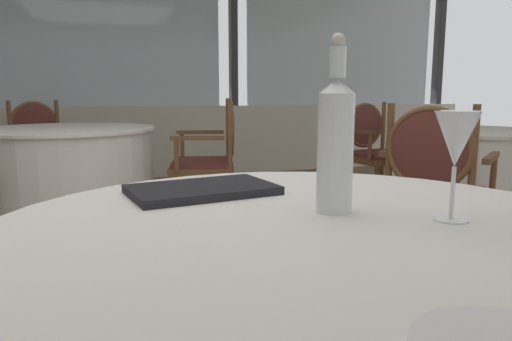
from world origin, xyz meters
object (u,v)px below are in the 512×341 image
object	(u,v)px
menu_book	(202,190)
dining_chair_1_2	(214,152)
water_bottle	(336,141)
dining_chair_2_0	(374,146)
dining_chair_1_0	(38,143)
dining_chair_2_1	(433,180)
wine_glass	(456,141)

from	to	relation	value
menu_book	dining_chair_1_2	bearing A→B (deg)	66.98
water_bottle	dining_chair_2_0	size ratio (longest dim) A/B	0.39
water_bottle	dining_chair_1_0	size ratio (longest dim) A/B	0.38
water_bottle	menu_book	bearing A→B (deg)	130.22
dining_chair_1_2	dining_chair_2_1	xyz separation A→B (m)	(0.84, -1.38, -0.02)
wine_glass	dining_chair_1_2	size ratio (longest dim) A/B	0.22
menu_book	dining_chair_1_2	world-z (taller)	dining_chair_1_2
dining_chair_1_0	dining_chair_2_0	distance (m)	2.99
dining_chair_2_0	dining_chair_1_2	bearing A→B (deg)	-93.12
water_bottle	dining_chair_2_0	world-z (taller)	water_bottle
dining_chair_1_2	water_bottle	bearing A→B (deg)	96.21
water_bottle	wine_glass	xyz separation A→B (m)	(0.18, -0.13, 0.01)
dining_chair_1_0	dining_chair_1_2	bearing A→B (deg)	30.02
wine_glass	dining_chair_1_2	xyz separation A→B (m)	(0.16, 2.67, -0.34)
wine_glass	dining_chair_2_0	world-z (taller)	wine_glass
wine_glass	dining_chair_2_1	bearing A→B (deg)	52.12
water_bottle	dining_chair_1_2	size ratio (longest dim) A/B	0.37
dining_chair_1_0	water_bottle	bearing A→B (deg)	-1.65
wine_glass	dining_chair_2_1	size ratio (longest dim) A/B	0.22
wine_glass	dining_chair_2_0	size ratio (longest dim) A/B	0.23
water_bottle	dining_chair_2_1	bearing A→B (deg)	44.32
menu_book	dining_chair_1_2	size ratio (longest dim) A/B	0.35
dining_chair_2_1	dining_chair_2_0	bearing A→B (deg)	29.89
dining_chair_2_1	wine_glass	bearing A→B (deg)	-166.34
water_bottle	wine_glass	world-z (taller)	water_bottle
dining_chair_1_0	dining_chair_2_1	bearing A→B (deg)	23.04
wine_glass	dining_chair_1_2	bearing A→B (deg)	86.58
dining_chair_2_1	dining_chair_1_2	bearing A→B (deg)	82.82
menu_book	water_bottle	bearing A→B (deg)	-58.98
dining_chair_1_0	dining_chair_2_0	world-z (taller)	dining_chair_1_0
water_bottle	wine_glass	size ratio (longest dim) A/B	1.71
wine_glass	menu_book	size ratio (longest dim) A/B	0.61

